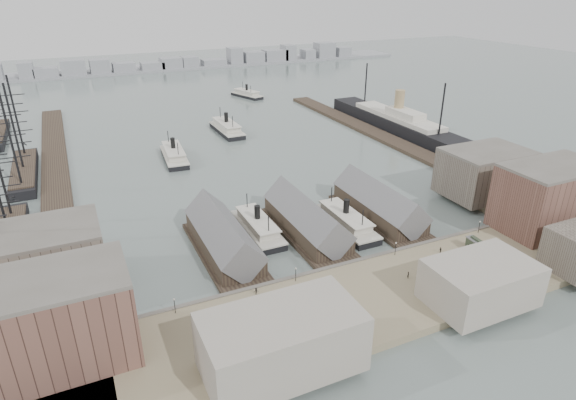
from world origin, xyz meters
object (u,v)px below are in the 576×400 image
horse_cart_left (224,320)px  horse_cart_right (458,273)px  tram (480,249)px  horse_cart_center (311,307)px  ocean_steamer (398,122)px  ferry_docked_west (258,226)px

horse_cart_left → horse_cart_right: horse_cart_right is taller
tram → horse_cart_center: size_ratio=2.02×
horse_cart_left → horse_cart_center: size_ratio=0.97×
ocean_steamer → tram: 125.45m
horse_cart_left → horse_cart_right: size_ratio=0.97×
horse_cart_left → tram: bearing=-95.7°
ocean_steamer → horse_cart_right: bearing=-120.2°
ocean_steamer → ferry_docked_west: bearing=-145.5°
horse_cart_center → horse_cart_right: bearing=-66.5°
ocean_steamer → tram: (-55.83, -112.35, -0.74)m
ocean_steamer → horse_cart_center: size_ratio=21.75×
tram → horse_cart_right: bearing=-152.6°
horse_cart_right → horse_cart_center: bearing=68.7°
tram → horse_cart_right: tram is taller
horse_cart_left → horse_cart_center: horse_cart_center is taller
ferry_docked_west → tram: ferry_docked_west is taller
ocean_steamer → horse_cart_right: size_ratio=21.70×
ocean_steamer → horse_cart_left: 169.44m
ferry_docked_west → horse_cart_left: size_ratio=5.83×
ferry_docked_west → horse_cart_center: ferry_docked_west is taller
tram → horse_cart_left: tram is taller
ferry_docked_west → ocean_steamer: (105.00, 72.14, 2.21)m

